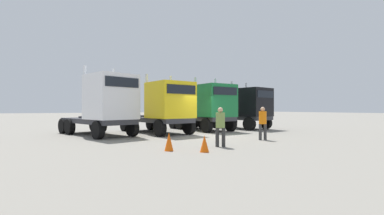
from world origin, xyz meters
The scene contains 9 objects.
ground centered at (0.00, 0.00, 0.00)m, with size 200.00×200.00×0.00m, color gray.
semi_truck_white centered at (-5.45, 2.78, 1.93)m, with size 4.12×6.68×4.29m.
semi_truck_yellow centered at (-1.75, 2.43, 1.78)m, with size 3.43×6.60×3.98m.
semi_truck_green centered at (2.21, 3.06, 1.78)m, with size 2.95×6.16×4.04m.
semi_truck_black centered at (5.95, 3.33, 1.75)m, with size 3.70×6.33×3.92m.
visitor_in_hivis centered at (1.49, -3.31, 1.03)m, with size 0.51×0.51×1.78m.
visitor_with_camera centered at (-2.02, -4.39, 1.01)m, with size 0.57×0.57×1.74m.
traffic_cone_near centered at (-4.47, -4.32, 0.37)m, with size 0.36×0.36×0.73m, color #F2590C.
traffic_cone_mid centered at (-3.39, -5.27, 0.33)m, with size 0.36×0.36×0.65m, color #F2590C.
Camera 1 is at (-9.00, -14.39, 1.70)m, focal length 25.80 mm.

